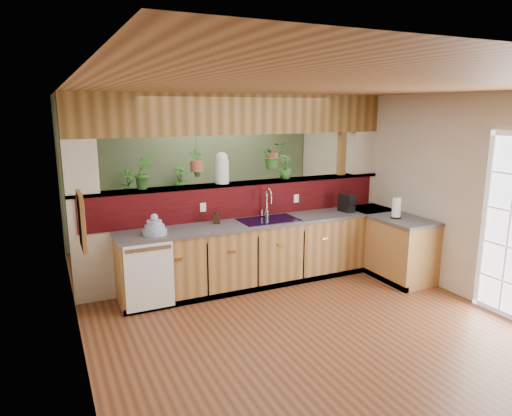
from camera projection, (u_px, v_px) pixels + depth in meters
name	position (u px, v px, depth m)	size (l,w,h in m)	color
ground	(286.00, 311.00, 5.52)	(4.60, 7.00, 0.01)	brown
ceiling	(289.00, 90.00, 4.96)	(4.60, 7.00, 0.01)	brown
wall_back	(194.00, 170.00, 8.34)	(4.60, 0.02, 2.60)	beige
wall_left	(73.00, 228.00, 4.29)	(0.02, 7.00, 2.60)	beige
wall_right	(435.00, 191.00, 6.20)	(0.02, 7.00, 2.60)	beige
pass_through_partition	(243.00, 196.00, 6.47)	(4.60, 0.21, 2.60)	beige
pass_through_ledge	(241.00, 183.00, 6.42)	(4.60, 0.21, 0.04)	brown
header_beam	(240.00, 114.00, 6.22)	(4.60, 0.15, 0.55)	brown
sage_backwall	(195.00, 170.00, 8.32)	(4.55, 0.02, 2.55)	#5A714D
countertop	(308.00, 248.00, 6.54)	(4.14, 1.52, 0.90)	olive
dishwasher	(150.00, 277.00, 5.39)	(0.58, 0.03, 0.82)	white
navy_sink	(268.00, 225.00, 6.31)	(0.82, 0.50, 0.18)	black
framed_print	(82.00, 221.00, 3.54)	(0.04, 0.35, 0.45)	olive
faucet	(268.00, 201.00, 6.42)	(0.18, 0.18, 0.42)	#B7B7B2
dish_stack	(155.00, 228.00, 5.54)	(0.30, 0.30, 0.26)	#94A1BF
soap_dispenser	(217.00, 216.00, 6.07)	(0.09, 0.09, 0.20)	#331F12
coffee_maker	(347.00, 204.00, 6.77)	(0.14, 0.24, 0.26)	black
paper_towel	(396.00, 208.00, 6.36)	(0.14, 0.14, 0.31)	black
glass_jar	(222.00, 168.00, 6.25)	(0.19, 0.19, 0.43)	silver
ledge_plant_left	(143.00, 173.00, 5.81)	(0.23, 0.19, 0.43)	#265B1F
ledge_plant_right	(285.00, 167.00, 6.67)	(0.20, 0.20, 0.35)	#265B1F
hanging_plant_a	(196.00, 154.00, 6.06)	(0.20, 0.17, 0.48)	brown
hanging_plant_b	(272.00, 144.00, 6.51)	(0.35, 0.31, 0.49)	brown
shelving_console	(158.00, 220.00, 7.97)	(1.40, 0.37, 0.93)	black
shelf_plant_a	(127.00, 182.00, 7.62)	(0.24, 0.16, 0.46)	#265B1F
shelf_plant_b	(180.00, 179.00, 8.00)	(0.25, 0.25, 0.44)	#265B1F
floor_plant	(276.00, 223.00, 8.39)	(0.62, 0.53, 0.68)	#265B1F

